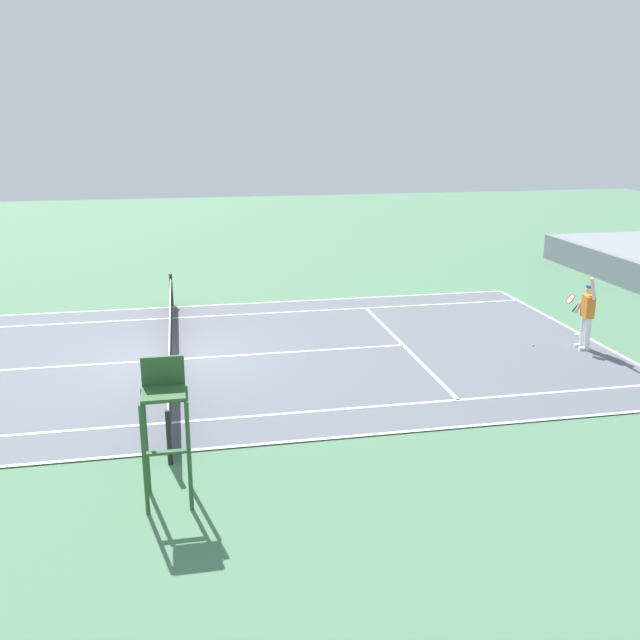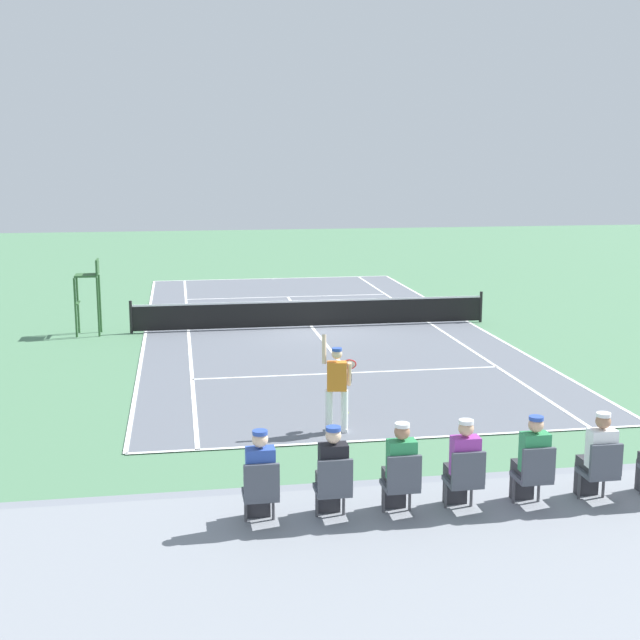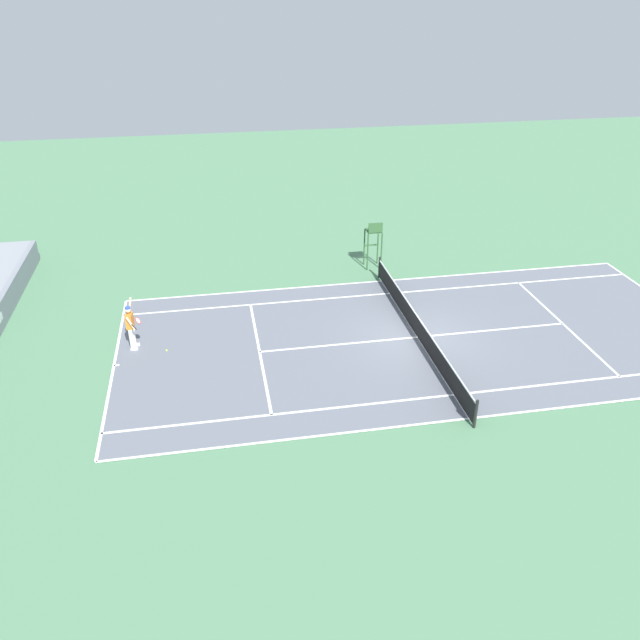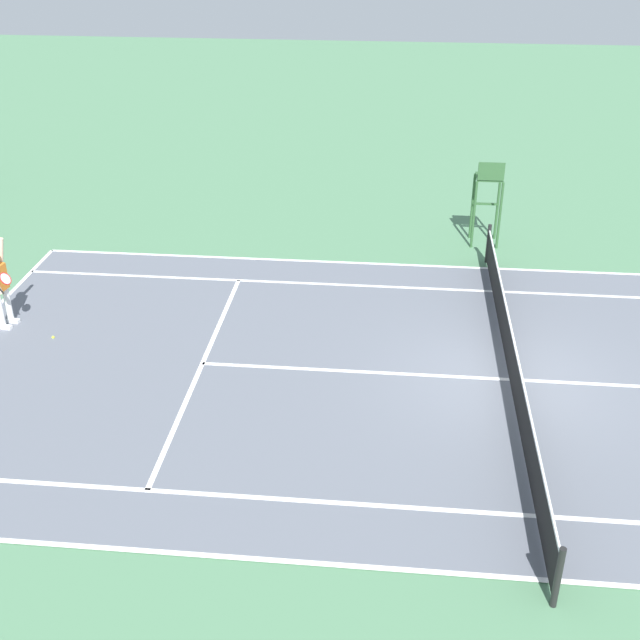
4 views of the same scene
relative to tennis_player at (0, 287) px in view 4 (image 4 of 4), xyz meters
The scene contains 6 objects.
ground_plane 11.34m from the tennis_player, 96.21° to the right, with size 80.00×80.00×0.00m, color #4C7A56.
court 11.34m from the tennis_player, 96.21° to the right, with size 11.08×23.88×0.03m.
net 11.31m from the tennis_player, 96.21° to the right, with size 11.98×0.10×1.07m.
tennis_player is the anchor object (origin of this frame).
tennis_ball 1.65m from the tennis_player, 110.38° to the right, with size 0.07×0.07×0.07m, color #D1E533.
umpire_chair 12.74m from the tennis_player, 61.94° to the right, with size 0.77×0.77×2.44m.
Camera 4 is at (-14.51, 2.45, 9.03)m, focal length 46.04 mm.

